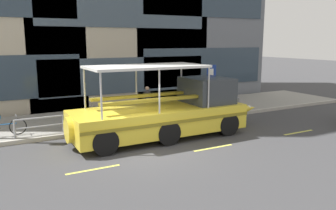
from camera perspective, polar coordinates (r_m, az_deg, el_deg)
The scene contains 10 objects.
ground_plane at distance 13.27m, azimuth -3.72°, elevation -7.45°, with size 120.00×120.00×0.00m, color #3D3D3F.
sidewalk at distance 18.30m, azimuth -11.07°, elevation -2.22°, with size 32.00×4.80×0.18m, color gray.
curb_edge at distance 16.01m, azimuth -8.39°, elevation -4.01°, with size 32.00×0.18×0.18m, color #B2ADA3.
lane_centreline at distance 12.33m, azimuth -1.56°, elevation -8.85°, with size 25.80×0.12×0.01m.
curb_guardrail at distance 16.73m, azimuth -3.92°, elevation -1.10°, with size 11.90×0.09×0.78m.
parking_sign at distance 18.90m, azimuth 7.25°, elevation 4.13°, with size 0.60×0.12×2.66m.
leaned_bicycle at distance 15.83m, azimuth -25.83°, elevation -3.42°, with size 1.74×0.46×0.96m.
duck_tour_boat at distance 14.84m, azimuth 0.42°, elevation -1.24°, with size 9.40×2.66×3.14m.
pedestrian_near_bow at distance 19.05m, azimuth 3.21°, elevation 1.83°, with size 0.48×0.23×1.66m.
pedestrian_mid_left at distance 18.25m, azimuth -3.51°, elevation 1.23°, with size 0.44×0.22×1.56m.
Camera 1 is at (-5.22, -11.47, 4.14)m, focal length 36.20 mm.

